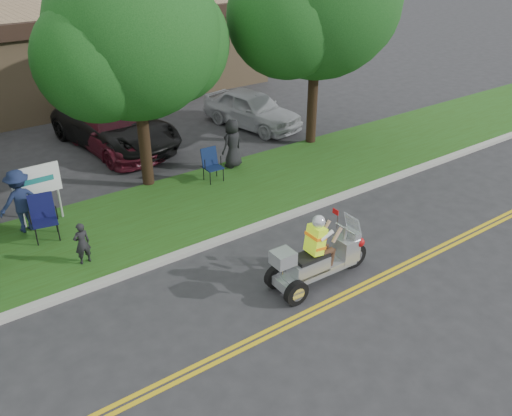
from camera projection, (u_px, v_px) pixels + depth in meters
ground at (276, 310)px, 11.59m from camera, size 120.00×120.00×0.00m
centerline_near at (293, 324)px, 11.17m from camera, size 60.00×0.10×0.01m
centerline_far at (288, 320)px, 11.29m from camera, size 60.00×0.10×0.01m
curb at (203, 246)px, 13.75m from camera, size 60.00×0.25×0.12m
grass_verge at (164, 214)px, 15.29m from camera, size 60.00×4.00×0.10m
commercial_building at (63, 50)px, 25.28m from camera, size 18.00×8.20×4.00m
tree_mid at (135, 41)px, 14.97m from camera, size 5.88×4.80×7.05m
tree_right at (318, 1)px, 17.90m from camera, size 6.86×5.60×8.07m
business_sign at (37, 184)px, 14.24m from camera, size 1.25×0.06×1.75m
trike_scooter at (318, 260)px, 12.20m from camera, size 2.69×0.91×1.77m
lawn_chair_a at (211, 162)px, 16.94m from camera, size 0.56×0.58×1.03m
lawn_chair_b at (43, 214)px, 13.80m from camera, size 0.72×0.74×1.16m
spectator_chair_a at (20, 201)px, 14.00m from camera, size 1.15×0.71×1.72m
spectator_chair_b at (233, 143)px, 17.73m from camera, size 0.89×0.68×1.62m
child_left at (82, 243)px, 12.78m from camera, size 0.41×0.28×1.07m
parked_car_mid at (116, 126)px, 19.63m from camera, size 3.45×5.94×1.56m
parked_car_right at (112, 132)px, 19.30m from camera, size 2.29×4.97×1.41m
parked_car_far_right at (252, 109)px, 21.55m from camera, size 2.55×4.57×1.47m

